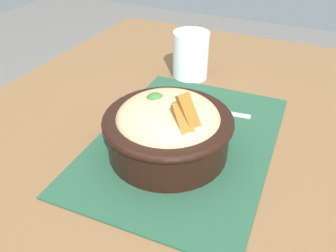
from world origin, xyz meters
TOP-DOWN VIEW (x-y plane):
  - table at (0.00, 0.00)m, footprint 1.05×0.91m
  - placemat at (-0.03, 0.02)m, footprint 0.42×0.30m
  - bowl at (-0.07, 0.03)m, footprint 0.23×0.23m
  - fork at (0.08, 0.00)m, footprint 0.03×0.13m
  - drinking_glass at (0.20, 0.10)m, footprint 0.08×0.08m

SIDE VIEW (x-z plane):
  - table at x=0.00m, z-range 0.30..1.03m
  - placemat at x=-0.03m, z-range 0.74..0.74m
  - fork at x=0.08m, z-range 0.74..0.74m
  - drinking_glass at x=0.20m, z-range 0.73..0.83m
  - bowl at x=-0.07m, z-range 0.73..0.85m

